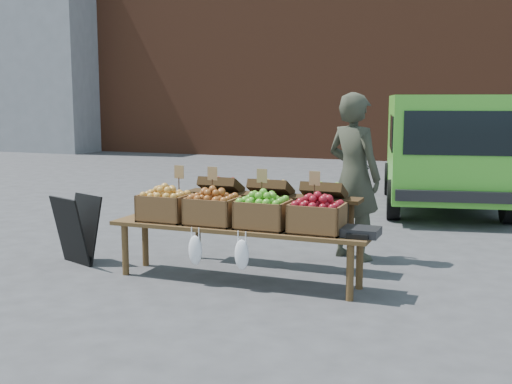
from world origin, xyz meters
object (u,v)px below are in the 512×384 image
at_px(delivery_van, 443,152).
at_px(back_table, 271,219).
at_px(display_bench, 238,254).
at_px(crate_red_apples, 263,214).
at_px(crate_russet_pears, 213,211).
at_px(chalkboard_sign, 77,229).
at_px(crate_golden_apples, 165,207).
at_px(vendor, 354,177).
at_px(crate_green_apples, 317,218).
at_px(weighing_scale, 361,232).

relative_size(delivery_van, back_table, 2.01).
distance_m(display_bench, crate_red_apples, 0.51).
xyz_separation_m(crate_russet_pears, crate_red_apples, (0.55, 0.00, 0.00)).
bearing_deg(back_table, chalkboard_sign, -160.86).
distance_m(crate_golden_apples, crate_red_apples, 1.10).
distance_m(vendor, crate_golden_apples, 2.19).
height_order(crate_russet_pears, crate_green_apples, same).
distance_m(chalkboard_sign, weighing_scale, 3.22).
height_order(back_table, crate_green_apples, back_table).
bearing_deg(back_table, delivery_van, 73.78).
height_order(back_table, crate_red_apples, back_table).
height_order(chalkboard_sign, back_table, back_table).
height_order(delivery_van, back_table, delivery_van).
bearing_deg(crate_russet_pears, chalkboard_sign, 179.74).
height_order(crate_golden_apples, crate_russet_pears, same).
bearing_deg(crate_green_apples, chalkboard_sign, 179.84).
bearing_deg(vendor, crate_russet_pears, 75.41).
bearing_deg(weighing_scale, display_bench, 180.00).
xyz_separation_m(delivery_van, crate_red_apples, (-1.18, -5.43, -0.24)).
height_order(back_table, crate_golden_apples, back_table).
xyz_separation_m(delivery_van, weighing_scale, (-0.21, -5.43, -0.34)).
distance_m(chalkboard_sign, crate_green_apples, 2.81).
bearing_deg(display_bench, delivery_van, 74.95).
relative_size(chalkboard_sign, crate_russet_pears, 1.56).
relative_size(display_bench, crate_green_apples, 5.40).
height_order(crate_golden_apples, crate_green_apples, same).
bearing_deg(crate_red_apples, weighing_scale, 0.00).
height_order(delivery_van, crate_red_apples, delivery_van).
bearing_deg(weighing_scale, crate_russet_pears, 180.00).
relative_size(crate_golden_apples, crate_russet_pears, 1.00).
relative_size(vendor, chalkboard_sign, 2.46).
relative_size(chalkboard_sign, weighing_scale, 2.29).
distance_m(delivery_van, back_table, 4.92).
xyz_separation_m(back_table, display_bench, (-0.09, -0.72, -0.24)).
relative_size(delivery_van, chalkboard_sign, 5.43).
bearing_deg(back_table, weighing_scale, -31.82).
height_order(chalkboard_sign, weighing_scale, chalkboard_sign).
bearing_deg(delivery_van, crate_russet_pears, -118.76).
bearing_deg(chalkboard_sign, crate_golden_apples, 20.48).
distance_m(chalkboard_sign, crate_russet_pears, 1.72).
relative_size(vendor, display_bench, 0.71).
distance_m(vendor, weighing_scale, 1.47).
height_order(vendor, back_table, vendor).
distance_m(display_bench, weighing_scale, 1.29).
distance_m(chalkboard_sign, crate_golden_apples, 1.18).
relative_size(vendor, crate_russet_pears, 3.82).
xyz_separation_m(display_bench, crate_red_apples, (0.27, 0.00, 0.42)).
bearing_deg(crate_golden_apples, chalkboard_sign, 179.61).
bearing_deg(delivery_van, back_table, -117.26).
bearing_deg(chalkboard_sign, crate_green_apples, 20.71).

